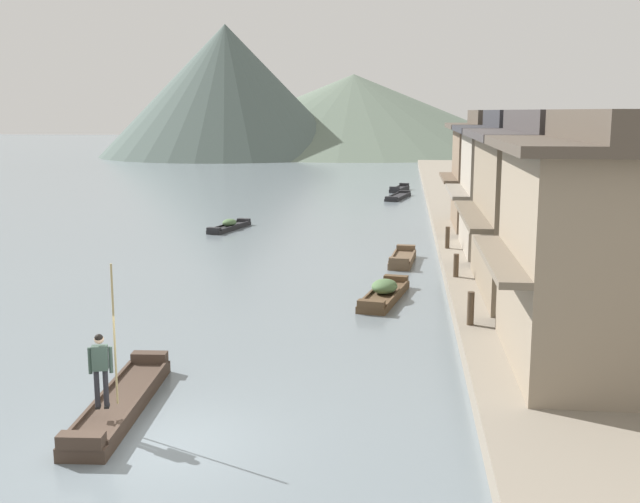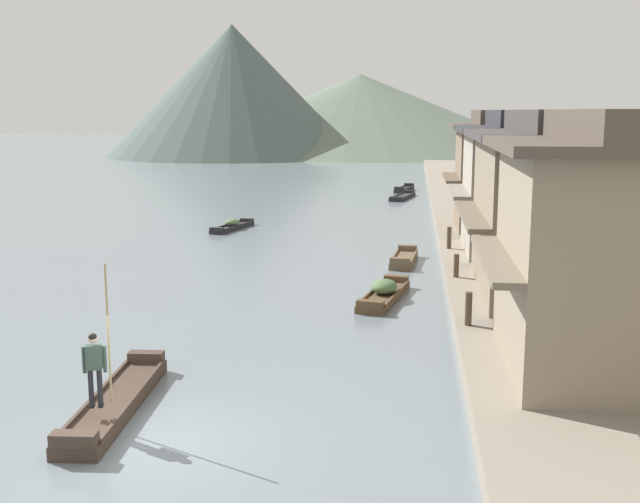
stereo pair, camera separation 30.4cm
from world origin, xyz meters
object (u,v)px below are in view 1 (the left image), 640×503
(boat_foreground_poled, at_px, (121,403))
(house_waterfront_second, at_px, (564,205))
(house_waterfront_narrow, at_px, (494,170))
(mooring_post_dock_far, at_px, (447,238))
(boat_moored_nearest, at_px, (399,189))
(boat_moored_far, at_px, (398,197))
(house_waterfront_tall, at_px, (522,183))
(boat_midriver_drifting, at_px, (384,293))
(boat_moored_third, at_px, (402,259))
(mooring_post_dock_near, at_px, (471,308))
(boatman_person, at_px, (101,361))
(boat_moored_second, at_px, (229,226))
(mooring_post_dock_mid, at_px, (456,265))

(boat_foreground_poled, relative_size, house_waterfront_second, 0.66)
(house_waterfront_narrow, relative_size, mooring_post_dock_far, 6.68)
(boat_moored_nearest, relative_size, boat_moored_far, 0.75)
(house_waterfront_tall, bearing_deg, boat_midriver_drifting, -127.36)
(boat_moored_third, height_order, house_waterfront_tall, house_waterfront_tall)
(boat_foreground_poled, xyz_separation_m, mooring_post_dock_near, (8.22, 6.12, 0.86))
(boat_moored_nearest, bearing_deg, mooring_post_dock_near, -86.86)
(house_waterfront_second, relative_size, mooring_post_dock_far, 8.51)
(boat_moored_third, height_order, boat_moored_far, boat_moored_third)
(boat_moored_far, height_order, mooring_post_dock_far, mooring_post_dock_far)
(house_waterfront_second, relative_size, mooring_post_dock_near, 8.56)
(boatman_person, relative_size, house_waterfront_tall, 0.45)
(boat_moored_nearest, height_order, house_waterfront_narrow, house_waterfront_narrow)
(boat_moored_nearest, distance_m, house_waterfront_tall, 31.56)
(boat_moored_far, xyz_separation_m, boat_midriver_drifting, (-0.17, -32.98, 0.13))
(boat_midriver_drifting, distance_m, mooring_post_dock_far, 8.25)
(house_waterfront_narrow, distance_m, mooring_post_dock_near, 20.07)
(boatman_person, relative_size, mooring_post_dock_far, 3.09)
(boat_moored_third, xyz_separation_m, boat_moored_far, (-0.45, 26.05, -0.06))
(boat_moored_nearest, relative_size, mooring_post_dock_far, 3.90)
(boat_moored_second, bearing_deg, mooring_post_dock_far, -34.26)
(house_waterfront_second, xyz_separation_m, mooring_post_dock_near, (-3.37, -4.58, -2.50))
(boat_midriver_drifting, bearing_deg, house_waterfront_narrow, 70.14)
(boat_foreground_poled, xyz_separation_m, mooring_post_dock_far, (8.22, 18.95, 0.87))
(boatman_person, bearing_deg, mooring_post_dock_mid, 59.87)
(boatman_person, xyz_separation_m, boat_moored_nearest, (5.74, 50.80, -1.38))
(boat_moored_far, relative_size, house_waterfront_narrow, 0.78)
(boat_moored_nearest, xyz_separation_m, mooring_post_dock_far, (2.38, -30.63, 0.86))
(boatman_person, xyz_separation_m, mooring_post_dock_mid, (8.12, 14.00, -0.58))
(boat_foreground_poled, bearing_deg, boat_moored_far, 82.53)
(house_waterfront_tall, height_order, mooring_post_dock_near, house_waterfront_tall)
(boat_foreground_poled, relative_size, house_waterfront_narrow, 0.84)
(house_waterfront_tall, bearing_deg, mooring_post_dock_far, 175.25)
(boatman_person, distance_m, house_waterfront_narrow, 29.22)
(boat_moored_second, relative_size, mooring_post_dock_far, 4.32)
(mooring_post_dock_mid, bearing_deg, mooring_post_dock_near, -90.00)
(boat_midriver_drifting, xyz_separation_m, house_waterfront_second, (5.98, -0.45, 3.29))
(boat_moored_nearest, relative_size, mooring_post_dock_near, 3.92)
(boat_foreground_poled, height_order, mooring_post_dock_near, mooring_post_dock_near)
(boat_moored_third, height_order, house_waterfront_narrow, house_waterfront_narrow)
(boat_foreground_poled, bearing_deg, house_waterfront_narrow, 67.09)
(boat_foreground_poled, bearing_deg, mooring_post_dock_far, 66.53)
(boat_foreground_poled, distance_m, boat_midriver_drifting, 12.49)
(mooring_post_dock_near, bearing_deg, boat_moored_second, 119.53)
(mooring_post_dock_far, bearing_deg, boatman_person, -111.94)
(boat_foreground_poled, height_order, house_waterfront_narrow, house_waterfront_narrow)
(house_waterfront_narrow, bearing_deg, boat_moored_far, 105.71)
(house_waterfront_narrow, bearing_deg, boatman_person, -111.80)
(boat_foreground_poled, relative_size, mooring_post_dock_far, 5.63)
(boat_foreground_poled, height_order, house_waterfront_second, house_waterfront_second)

